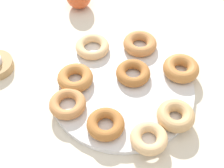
% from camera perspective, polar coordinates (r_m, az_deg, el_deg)
% --- Properties ---
extents(ground_plane, '(2.40, 2.40, 0.00)m').
position_cam_1_polar(ground_plane, '(0.78, 1.82, -1.06)').
color(ground_plane, beige).
extents(donut_plate, '(0.35, 0.35, 0.01)m').
position_cam_1_polar(donut_plate, '(0.77, 1.83, -0.73)').
color(donut_plate, silver).
rests_on(donut_plate, ground_plane).
extents(donut_0, '(0.11, 0.11, 0.03)m').
position_cam_1_polar(donut_0, '(0.85, 5.10, 7.31)').
color(donut_0, '#C6844C').
rests_on(donut_0, donut_plate).
extents(donut_1, '(0.12, 0.12, 0.02)m').
position_cam_1_polar(donut_1, '(0.78, 3.85, 2.01)').
color(donut_1, '#AD6B33').
rests_on(donut_1, donut_plate).
extents(donut_2, '(0.12, 0.12, 0.03)m').
position_cam_1_polar(donut_2, '(0.80, 12.43, 2.78)').
color(donut_2, '#BC7A3D').
rests_on(donut_2, donut_plate).
extents(donut_3, '(0.13, 0.13, 0.02)m').
position_cam_1_polar(donut_3, '(0.84, -3.56, 6.77)').
color(donut_3, '#EABC84').
rests_on(donut_3, donut_plate).
extents(donut_4, '(0.11, 0.11, 0.02)m').
position_cam_1_polar(donut_4, '(0.68, 6.73, -9.77)').
color(donut_4, '#EABC84').
rests_on(donut_4, donut_plate).
extents(donut_5, '(0.12, 0.12, 0.03)m').
position_cam_1_polar(donut_5, '(0.77, -6.70, 1.13)').
color(donut_5, '#BC7A3D').
rests_on(donut_5, donut_plate).
extents(donut_6, '(0.10, 0.10, 0.03)m').
position_cam_1_polar(donut_6, '(0.69, -1.17, -7.31)').
color(donut_6, '#AD6B33').
rests_on(donut_6, donut_plate).
extents(donut_7, '(0.10, 0.10, 0.03)m').
position_cam_1_polar(donut_7, '(0.71, 11.51, -5.66)').
color(donut_7, tan).
rests_on(donut_7, donut_plate).
extents(donut_8, '(0.11, 0.11, 0.02)m').
position_cam_1_polar(donut_8, '(0.73, -8.07, -3.59)').
color(donut_8, '#C6844C').
rests_on(donut_8, donut_plate).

